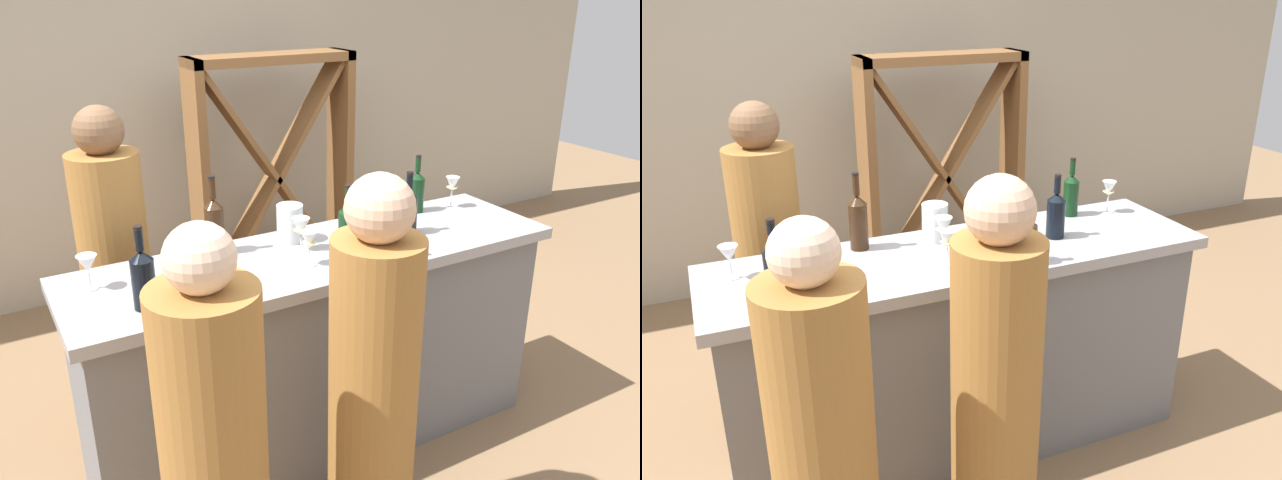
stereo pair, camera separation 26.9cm
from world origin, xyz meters
TOP-DOWN VIEW (x-y plane):
  - ground_plane at (0.00, 0.00)m, footprint 12.00×12.00m
  - back_wall at (0.00, 2.20)m, footprint 8.00×0.10m
  - bar_counter at (0.00, 0.00)m, footprint 2.14×0.60m
  - wine_rack at (0.58, 1.65)m, footprint 1.12×0.28m
  - wine_bottle_leftmost_near_black at (-0.78, -0.14)m, footprint 0.08×0.08m
  - wine_bottle_second_left_amber_brown at (-0.39, 0.20)m, footprint 0.08×0.08m
  - wine_bottle_center_dark_green at (0.10, -0.05)m, footprint 0.08×0.08m
  - wine_bottle_second_right_amber_brown at (0.19, -0.22)m, footprint 0.08×0.08m
  - wine_bottle_rightmost_near_black at (0.44, -0.02)m, footprint 0.08×0.08m
  - wine_bottle_far_right_dark_green at (0.66, 0.20)m, footprint 0.07×0.07m
  - wine_glass_near_left at (-0.11, -0.10)m, footprint 0.07×0.07m
  - wine_glass_near_center at (-0.06, 0.05)m, footprint 0.08×0.08m
  - wine_glass_near_right at (-0.92, 0.11)m, footprint 0.07×0.07m
  - wine_glass_far_left at (0.85, 0.16)m, footprint 0.07×0.07m
  - water_pitcher at (-0.06, 0.16)m, footprint 0.12×0.12m
  - person_left_guest at (-0.15, -0.63)m, footprint 0.38×0.38m
  - person_center_guest at (-0.76, -0.71)m, footprint 0.34×0.34m
  - person_right_guest at (-0.71, 0.67)m, footprint 0.41×0.41m

SIDE VIEW (x-z plane):
  - ground_plane at x=0.00m, z-range 0.00..0.00m
  - bar_counter at x=0.00m, z-range 0.00..1.00m
  - person_center_guest at x=-0.76m, z-range -0.05..1.45m
  - person_left_guest at x=-0.15m, z-range -0.04..1.48m
  - person_right_guest at x=-0.71m, z-range -0.05..1.52m
  - wine_rack at x=0.58m, z-range 0.00..1.63m
  - water_pitcher at x=-0.06m, z-range 1.00..1.16m
  - wine_glass_near_center at x=-0.06m, z-range 1.02..1.17m
  - wine_glass_near_right at x=-0.92m, z-range 1.03..1.16m
  - wine_glass_near_left at x=-0.11m, z-range 1.03..1.17m
  - wine_bottle_second_right_amber_brown at x=0.19m, z-range 0.97..1.24m
  - wine_bottle_far_right_dark_green at x=0.66m, z-range 0.96..1.25m
  - wine_bottle_center_dark_green at x=0.10m, z-range 0.96..1.25m
  - wine_bottle_rightmost_near_black at x=0.44m, z-range 0.96..1.25m
  - wine_glass_far_left at x=0.85m, z-range 1.03..1.19m
  - wine_bottle_leftmost_near_black at x=-0.78m, z-range 0.96..1.27m
  - wine_bottle_second_left_amber_brown at x=-0.39m, z-range 0.96..1.29m
  - back_wall at x=0.00m, z-range 0.00..2.80m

